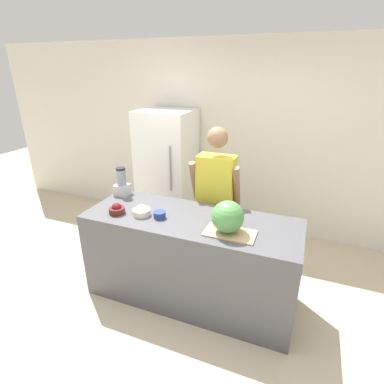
% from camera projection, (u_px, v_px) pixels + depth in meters
% --- Properties ---
extents(ground_plane, '(14.00, 14.00, 0.00)m').
position_uv_depth(ground_plane, '(176.00, 320.00, 2.85)').
color(ground_plane, beige).
extents(wall_back, '(8.00, 0.06, 2.60)m').
position_uv_depth(wall_back, '(236.00, 140.00, 4.14)').
color(wall_back, silver).
rests_on(wall_back, ground_plane).
extents(counter_island, '(2.05, 0.75, 0.91)m').
position_uv_depth(counter_island, '(191.00, 258.00, 3.00)').
color(counter_island, '#4C4C51').
rests_on(counter_island, ground_plane).
extents(refrigerator, '(0.72, 0.70, 1.71)m').
position_uv_depth(refrigerator, '(168.00, 171.00, 4.28)').
color(refrigerator, white).
rests_on(refrigerator, ground_plane).
extents(person, '(0.54, 0.27, 1.68)m').
position_uv_depth(person, '(215.00, 201.00, 3.31)').
color(person, gray).
rests_on(person, ground_plane).
extents(cutting_board, '(0.43, 0.24, 0.01)m').
position_uv_depth(cutting_board, '(230.00, 233.00, 2.55)').
color(cutting_board, tan).
rests_on(cutting_board, counter_island).
extents(watermelon, '(0.28, 0.28, 0.28)m').
position_uv_depth(watermelon, '(228.00, 217.00, 2.51)').
color(watermelon, '#4C8C47').
rests_on(watermelon, cutting_board).
extents(bowl_cherries, '(0.15, 0.15, 0.11)m').
position_uv_depth(bowl_cherries, '(117.00, 209.00, 2.90)').
color(bowl_cherries, '#511E19').
rests_on(bowl_cherries, counter_island).
extents(bowl_cream, '(0.17, 0.17, 0.11)m').
position_uv_depth(bowl_cream, '(142.00, 211.00, 2.86)').
color(bowl_cream, beige).
rests_on(bowl_cream, counter_island).
extents(bowl_small_blue, '(0.12, 0.12, 0.06)m').
position_uv_depth(bowl_small_blue, '(160.00, 215.00, 2.81)').
color(bowl_small_blue, navy).
rests_on(bowl_small_blue, counter_island).
extents(blender, '(0.15, 0.15, 0.32)m').
position_uv_depth(blender, '(122.00, 184.00, 3.29)').
color(blender, '#B7B7BC').
rests_on(blender, counter_island).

